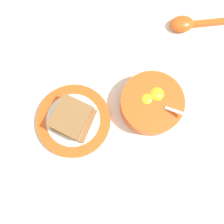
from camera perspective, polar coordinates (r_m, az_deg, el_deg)
name	(u,v)px	position (r m, az deg, el deg)	size (l,w,h in m)	color
ground_plane	(174,129)	(0.66, 13.31, -3.58)	(3.00, 3.00, 0.00)	silver
egg_bowl	(151,104)	(0.64, 8.53, 1.80)	(0.15, 0.15, 0.08)	#DB5119
toast_plate	(74,121)	(0.65, -8.38, -1.85)	(0.18, 0.18, 0.02)	#DB5119
toast_sandwich	(73,119)	(0.62, -8.58, -1.43)	(0.11, 0.11, 0.04)	brown
soup_spoon	(186,24)	(0.75, 15.89, 18.01)	(0.13, 0.12, 0.03)	#DB5119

